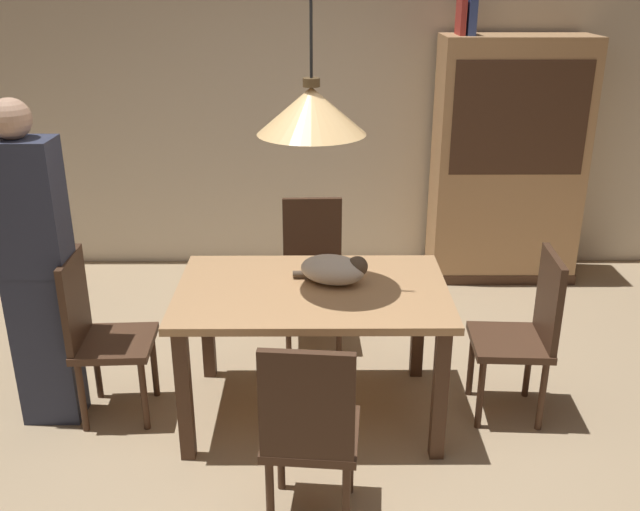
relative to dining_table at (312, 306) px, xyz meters
The scene contains 13 objects.
ground 0.77m from the dining_table, 80.33° to the right, with size 10.00×10.00×0.00m, color tan.
back_wall 2.39m from the dining_table, 88.25° to the left, with size 6.40×0.10×2.90m, color beige.
dining_table is the anchor object (origin of this frame).
chair_far_back 0.89m from the dining_table, 90.14° to the left, with size 0.41×0.41×0.93m.
chair_left_side 1.14m from the dining_table, behind, with size 0.42×0.42×0.93m.
chair_right_side 1.14m from the dining_table, ahead, with size 0.42×0.42×0.93m.
chair_near_front 0.89m from the dining_table, 90.48° to the right, with size 0.44×0.44×0.93m.
cat_sleeping 0.22m from the dining_table, 28.24° to the left, with size 0.40×0.31×0.16m.
pendant_lamp 1.01m from the dining_table, 116.57° to the left, with size 0.52×0.52×1.30m.
hutch_bookcase 2.43m from the dining_table, 52.45° to the left, with size 1.12×0.45×1.85m.
book_red_tall 2.56m from the dining_table, 61.45° to the left, with size 0.04×0.22×0.28m, color #B73833.
book_blue_wide 2.58m from the dining_table, 60.02° to the left, with size 0.06×0.24×0.24m, color #384C93.
person_standing 1.42m from the dining_table, behind, with size 0.36×0.22×1.73m.
Camera 1 is at (-0.05, -2.92, 2.26)m, focal length 39.73 mm.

